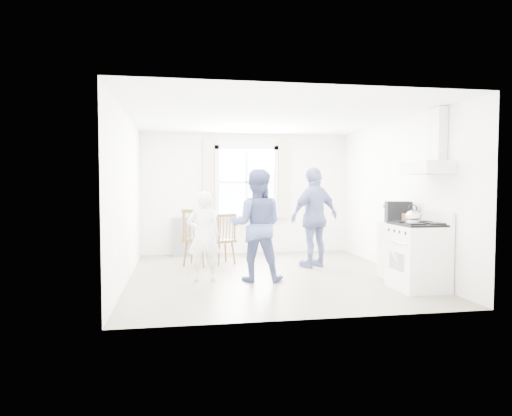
{
  "coord_description": "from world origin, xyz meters",
  "views": [
    {
      "loc": [
        -1.46,
        -7.33,
        1.51
      ],
      "look_at": [
        -0.18,
        0.2,
        1.11
      ],
      "focal_mm": 32.0,
      "sensor_mm": 36.0,
      "label": 1
    }
  ],
  "objects_px": {
    "windsor_chair_b": "(195,231)",
    "person_right": "(315,217)",
    "gas_stove": "(418,256)",
    "stereo_stack": "(398,212)",
    "low_cabinet": "(399,251)",
    "person_mid": "(257,225)",
    "windsor_chair_a": "(225,233)",
    "person_left": "(204,236)"
  },
  "relations": [
    {
      "from": "low_cabinet",
      "to": "stereo_stack",
      "type": "bearing_deg",
      "value": -168.17
    },
    {
      "from": "person_right",
      "to": "gas_stove",
      "type": "bearing_deg",
      "value": 90.1
    },
    {
      "from": "gas_stove",
      "to": "stereo_stack",
      "type": "distance_m",
      "value": 0.91
    },
    {
      "from": "gas_stove",
      "to": "low_cabinet",
      "type": "xyz_separation_m",
      "value": [
        0.07,
        0.7,
        -0.03
      ]
    },
    {
      "from": "person_left",
      "to": "windsor_chair_b",
      "type": "bearing_deg",
      "value": -84.24
    },
    {
      "from": "stereo_stack",
      "to": "person_right",
      "type": "bearing_deg",
      "value": 127.75
    },
    {
      "from": "stereo_stack",
      "to": "person_mid",
      "type": "height_order",
      "value": "person_mid"
    },
    {
      "from": "windsor_chair_a",
      "to": "person_left",
      "type": "relative_size",
      "value": 0.69
    },
    {
      "from": "low_cabinet",
      "to": "windsor_chair_b",
      "type": "relative_size",
      "value": 0.85
    },
    {
      "from": "stereo_stack",
      "to": "person_left",
      "type": "relative_size",
      "value": 0.33
    },
    {
      "from": "low_cabinet",
      "to": "person_mid",
      "type": "height_order",
      "value": "person_mid"
    },
    {
      "from": "windsor_chair_a",
      "to": "person_mid",
      "type": "xyz_separation_m",
      "value": [
        0.34,
        -1.49,
        0.28
      ]
    },
    {
      "from": "windsor_chair_b",
      "to": "person_right",
      "type": "distance_m",
      "value": 2.2
    },
    {
      "from": "gas_stove",
      "to": "person_right",
      "type": "distance_m",
      "value": 2.21
    },
    {
      "from": "low_cabinet",
      "to": "person_mid",
      "type": "relative_size",
      "value": 0.52
    },
    {
      "from": "windsor_chair_a",
      "to": "windsor_chair_b",
      "type": "relative_size",
      "value": 0.91
    },
    {
      "from": "person_left",
      "to": "person_mid",
      "type": "bearing_deg",
      "value": 174.26
    },
    {
      "from": "person_mid",
      "to": "person_right",
      "type": "distance_m",
      "value": 1.59
    },
    {
      "from": "gas_stove",
      "to": "person_right",
      "type": "bearing_deg",
      "value": 115.66
    },
    {
      "from": "low_cabinet",
      "to": "stereo_stack",
      "type": "height_order",
      "value": "stereo_stack"
    },
    {
      "from": "windsor_chair_b",
      "to": "person_left",
      "type": "relative_size",
      "value": 0.76
    },
    {
      "from": "windsor_chair_a",
      "to": "windsor_chair_b",
      "type": "bearing_deg",
      "value": -170.9
    },
    {
      "from": "gas_stove",
      "to": "stereo_stack",
      "type": "xyz_separation_m",
      "value": [
        0.04,
        0.69,
        0.58
      ]
    },
    {
      "from": "low_cabinet",
      "to": "windsor_chair_b",
      "type": "bearing_deg",
      "value": 152.13
    },
    {
      "from": "person_mid",
      "to": "person_right",
      "type": "height_order",
      "value": "person_right"
    },
    {
      "from": "windsor_chair_a",
      "to": "windsor_chair_b",
      "type": "height_order",
      "value": "windsor_chair_b"
    },
    {
      "from": "stereo_stack",
      "to": "person_right",
      "type": "xyz_separation_m",
      "value": [
        -0.98,
        1.26,
        -0.16
      ]
    },
    {
      "from": "person_mid",
      "to": "windsor_chair_b",
      "type": "bearing_deg",
      "value": -43.84
    },
    {
      "from": "gas_stove",
      "to": "person_mid",
      "type": "height_order",
      "value": "person_mid"
    },
    {
      "from": "person_left",
      "to": "person_mid",
      "type": "distance_m",
      "value": 0.84
    },
    {
      "from": "windsor_chair_b",
      "to": "person_mid",
      "type": "xyz_separation_m",
      "value": [
        0.9,
        -1.4,
        0.22
      ]
    },
    {
      "from": "windsor_chair_b",
      "to": "person_right",
      "type": "height_order",
      "value": "person_right"
    },
    {
      "from": "low_cabinet",
      "to": "stereo_stack",
      "type": "distance_m",
      "value": 0.62
    },
    {
      "from": "windsor_chair_b",
      "to": "person_left",
      "type": "height_order",
      "value": "person_left"
    },
    {
      "from": "gas_stove",
      "to": "person_mid",
      "type": "relative_size",
      "value": 0.65
    },
    {
      "from": "gas_stove",
      "to": "stereo_stack",
      "type": "bearing_deg",
      "value": 86.86
    },
    {
      "from": "windsor_chair_a",
      "to": "person_left",
      "type": "bearing_deg",
      "value": -108.82
    },
    {
      "from": "person_left",
      "to": "person_mid",
      "type": "xyz_separation_m",
      "value": [
        0.81,
        -0.11,
        0.17
      ]
    },
    {
      "from": "gas_stove",
      "to": "stereo_stack",
      "type": "height_order",
      "value": "stereo_stack"
    },
    {
      "from": "person_left",
      "to": "stereo_stack",
      "type": "bearing_deg",
      "value": 174.57
    },
    {
      "from": "stereo_stack",
      "to": "person_left",
      "type": "bearing_deg",
      "value": 172.81
    },
    {
      "from": "gas_stove",
      "to": "windsor_chair_b",
      "type": "relative_size",
      "value": 1.06
    }
  ]
}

